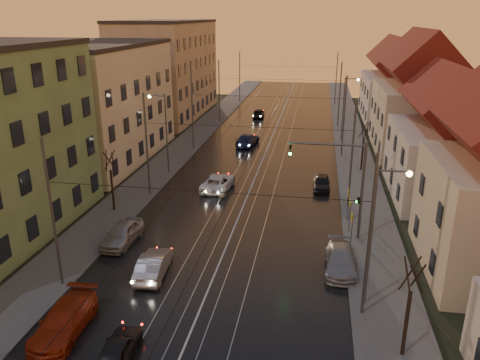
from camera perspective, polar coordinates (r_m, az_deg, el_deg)
The scene contains 38 objects.
road at distance 55.26m, azimuth 3.26°, elevation 3.62°, with size 16.00×120.00×0.04m, color black.
sidewalk_left at distance 57.15m, azimuth -6.78°, elevation 4.11°, with size 4.00×120.00×0.15m, color #4C4C4C.
sidewalk_right at distance 55.12m, azimuth 13.66°, elevation 3.11°, with size 4.00×120.00×0.15m, color #4C4C4C.
tram_rail_0 at distance 55.52m, azimuth 1.00°, elevation 3.77°, with size 0.06×120.00×0.03m, color gray.
tram_rail_1 at distance 55.34m, azimuth 2.46°, elevation 3.70°, with size 0.06×120.00×0.03m, color gray.
tram_rail_2 at distance 55.18m, azimuth 4.05°, elevation 3.62°, with size 0.06×120.00×0.03m, color gray.
tram_rail_3 at distance 55.07m, azimuth 5.54°, elevation 3.54°, with size 0.06×120.00×0.03m, color gray.
apartment_left_2 at distance 53.07m, azimuth -16.75°, elevation 8.81°, with size 10.00×20.00×12.00m, color beige.
apartment_left_3 at distance 75.00m, azimuth -8.78°, elevation 13.06°, with size 10.00×24.00×14.00m, color #9C8D64.
house_right_2 at distance 43.67m, azimuth 24.28°, elevation 3.90°, with size 9.18×12.24×9.20m.
house_right_3 at distance 57.75m, azimuth 20.95°, elevation 8.96°, with size 9.18×14.28×11.50m.
house_right_4 at distance 75.40m, azimuth 18.40°, elevation 10.85°, with size 9.18×16.32×10.00m.
catenary_pole_l_1 at distance 28.18m, azimuth -21.88°, elevation -4.06°, with size 0.16×0.16×9.00m, color #595B60.
catenary_pole_r_1 at distance 24.46m, azimuth 15.49°, elevation -6.91°, with size 0.16×0.16×9.00m, color #595B60.
catenary_pole_l_2 at distance 40.93m, azimuth -11.30°, elevation 4.11°, with size 0.16×0.16×9.00m, color #595B60.
catenary_pole_r_2 at distance 38.46m, azimuth 13.50°, elevation 2.96°, with size 0.16×0.16×9.00m, color #595B60.
catenary_pole_l_3 at distance 54.83m, azimuth -5.83°, elevation 8.24°, with size 0.16×0.16×9.00m, color #595B60.
catenary_pole_r_3 at distance 53.01m, azimuth 12.58°, elevation 7.49°, with size 0.16×0.16×9.00m, color #595B60.
catenary_pole_l_4 at distance 69.19m, azimuth -2.56°, elevation 10.65°, with size 0.16×0.16×9.00m, color #595B60.
catenary_pole_r_4 at distance 67.76m, azimuth 12.05°, elevation 10.07°, with size 0.16×0.16×9.00m, color #595B60.
catenary_pole_l_5 at distance 86.71m, azimuth -0.04°, elevation 12.46°, with size 0.16×0.16×9.00m, color #595B60.
catenary_pole_r_5 at distance 85.57m, azimuth 11.65°, elevation 11.98°, with size 0.16×0.16×9.00m, color #595B60.
street_lamp_1 at distance 25.27m, azimuth 16.50°, elevation -5.18°, with size 1.75×0.32×8.00m.
street_lamp_2 at distance 46.48m, azimuth -9.35°, elevation 6.54°, with size 1.75×0.32×8.00m.
street_lamp_3 at distance 59.84m, azimuth 12.82°, elevation 9.18°, with size 1.75×0.32×8.00m.
traffic_light_mast at distance 32.68m, azimuth 13.05°, elevation 0.24°, with size 5.30×0.32×7.20m.
bare_tree_0 at distance 38.62m, azimuth -15.37°, elevation -0.28°, with size 1.09×1.09×5.11m.
bare_tree_1 at distance 23.13m, azimuth 19.79°, elevation -14.82°, with size 1.09×1.09×5.11m.
bare_tree_2 at distance 48.76m, azimuth 14.77°, elevation 3.85°, with size 1.09×1.09×5.11m.
driving_car_0 at distance 23.46m, azimuth -14.66°, elevation -19.34°, with size 1.45×3.60×1.23m, color black.
driving_car_1 at distance 29.45m, azimuth -10.51°, elevation -10.11°, with size 1.49×4.27×1.41m, color #ACABB1.
driving_car_2 at distance 42.57m, azimuth -2.71°, elevation -0.29°, with size 2.33×5.04×1.40m, color white.
driving_car_3 at distance 57.26m, azimuth 0.92°, elevation 4.96°, with size 2.07×5.09×1.48m, color #171F45.
driving_car_4 at distance 73.24m, azimuth 2.27°, elevation 8.14°, with size 1.70×4.22×1.44m, color black.
parked_left_2 at distance 25.83m, azimuth -20.66°, elevation -15.75°, with size 2.00×4.93×1.43m, color maroon.
parked_left_3 at distance 33.70m, azimuth -14.17°, elevation -6.34°, with size 1.76×4.38×1.49m, color #A4A4A9.
parked_right_1 at distance 30.15m, azimuth 12.14°, elevation -9.57°, with size 1.86×4.57×1.33m, color #9E9FA4.
parked_right_2 at distance 43.29m, azimuth 9.92°, elevation -0.33°, with size 1.48×3.68×1.25m, color black.
Camera 1 is at (5.69, -12.87, 15.07)m, focal length 35.00 mm.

